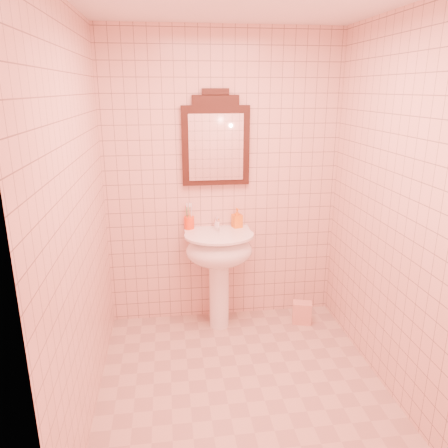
{
  "coord_description": "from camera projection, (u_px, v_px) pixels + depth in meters",
  "views": [
    {
      "loc": [
        -0.47,
        -2.54,
        2.02
      ],
      "look_at": [
        -0.06,
        0.55,
        1.05
      ],
      "focal_mm": 35.0,
      "sensor_mm": 36.0,
      "label": 1
    }
  ],
  "objects": [
    {
      "name": "faucet",
      "position": [
        217.0,
        223.0,
        3.74
      ],
      "size": [
        0.04,
        0.16,
        0.11
      ],
      "color": "white",
      "rests_on": "pedestal_sink"
    },
    {
      "name": "pedestal_sink",
      "position": [
        219.0,
        256.0,
        3.68
      ],
      "size": [
        0.58,
        0.58,
        0.86
      ],
      "color": "white",
      "rests_on": "floor"
    },
    {
      "name": "toothbrush_cup",
      "position": [
        189.0,
        222.0,
        3.75
      ],
      "size": [
        0.09,
        0.09,
        0.2
      ],
      "rotation": [
        0.0,
        0.0,
        -0.17
      ],
      "color": "#F23D14",
      "rests_on": "pedestal_sink"
    },
    {
      "name": "floor",
      "position": [
        243.0,
        389.0,
        3.06
      ],
      "size": [
        2.2,
        2.2,
        0.0
      ],
      "primitive_type": "plane",
      "color": "#C5A28E",
      "rests_on": "ground"
    },
    {
      "name": "back_wall",
      "position": [
        223.0,
        182.0,
        3.73
      ],
      "size": [
        2.0,
        0.02,
        2.5
      ],
      "primitive_type": "cube",
      "color": "beige",
      "rests_on": "floor"
    },
    {
      "name": "mirror",
      "position": [
        216.0,
        142.0,
        3.6
      ],
      "size": [
        0.56,
        0.06,
        0.78
      ],
      "color": "black",
      "rests_on": "back_wall"
    },
    {
      "name": "soap_dispenser",
      "position": [
        237.0,
        218.0,
        3.77
      ],
      "size": [
        0.1,
        0.1,
        0.17
      ],
      "primitive_type": "imported",
      "rotation": [
        0.0,
        0.0,
        0.27
      ],
      "color": "orange",
      "rests_on": "pedestal_sink"
    },
    {
      "name": "towel",
      "position": [
        302.0,
        313.0,
        3.91
      ],
      "size": [
        0.19,
        0.15,
        0.2
      ],
      "primitive_type": "cube",
      "rotation": [
        0.0,
        0.0,
        -0.27
      ],
      "color": "#DDA282",
      "rests_on": "floor"
    }
  ]
}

